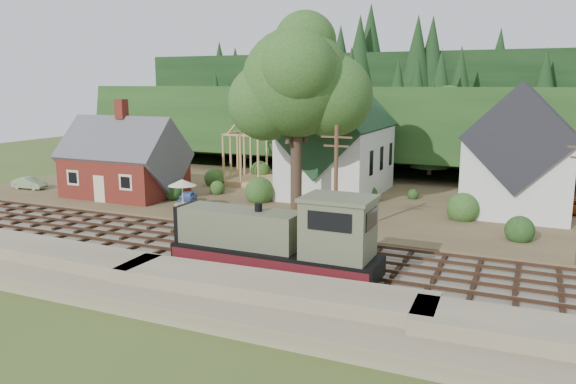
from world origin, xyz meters
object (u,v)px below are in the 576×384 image
at_px(patio_set, 182,184).
at_px(locomotive, 282,241).
at_px(car_blue, 187,198).
at_px(car_green, 29,183).

bearing_deg(patio_set, locomotive, -37.57).
height_order(locomotive, car_blue, locomotive).
bearing_deg(locomotive, car_green, 159.58).
height_order(locomotive, car_green, locomotive).
height_order(car_blue, car_green, car_green).
bearing_deg(locomotive, patio_set, 142.43).
xyz_separation_m(locomotive, patio_set, (-14.11, 10.85, 0.42)).
relative_size(car_green, patio_set, 1.35).
xyz_separation_m(car_blue, car_green, (-18.45, -0.51, 0.04)).
xyz_separation_m(locomotive, car_green, (-33.65, 12.53, -1.22)).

